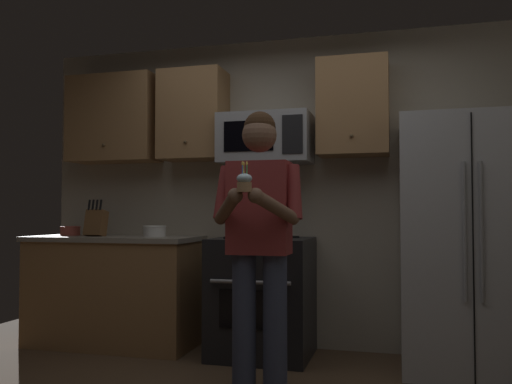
% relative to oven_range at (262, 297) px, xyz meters
% --- Properties ---
extents(wall_back, '(4.40, 0.10, 2.60)m').
position_rel_oven_range_xyz_m(wall_back, '(0.15, 0.39, 0.84)').
color(wall_back, '#B7AD99').
rests_on(wall_back, ground).
extents(oven_range, '(0.76, 0.70, 0.93)m').
position_rel_oven_range_xyz_m(oven_range, '(0.00, 0.00, 0.00)').
color(oven_range, black).
rests_on(oven_range, ground).
extents(microwave, '(0.74, 0.41, 0.40)m').
position_rel_oven_range_xyz_m(microwave, '(0.00, 0.12, 1.26)').
color(microwave, '#9EA0A5').
extents(refrigerator, '(0.90, 0.75, 1.80)m').
position_rel_oven_range_xyz_m(refrigerator, '(1.50, -0.04, 0.44)').
color(refrigerator, '#B7BABF').
rests_on(refrigerator, ground).
extents(cabinet_row_upper, '(2.78, 0.36, 0.76)m').
position_rel_oven_range_xyz_m(cabinet_row_upper, '(-0.57, 0.17, 1.49)').
color(cabinet_row_upper, '#9E7247').
extents(counter_left, '(1.44, 0.66, 0.92)m').
position_rel_oven_range_xyz_m(counter_left, '(-1.30, 0.02, 0.00)').
color(counter_left, '#9E7247').
rests_on(counter_left, ground).
extents(knife_block, '(0.16, 0.15, 0.32)m').
position_rel_oven_range_xyz_m(knife_block, '(-1.45, -0.03, 0.57)').
color(knife_block, brown).
rests_on(knife_block, counter_left).
extents(bowl_large_white, '(0.20, 0.20, 0.09)m').
position_rel_oven_range_xyz_m(bowl_large_white, '(-0.93, 0.01, 0.51)').
color(bowl_large_white, white).
rests_on(bowl_large_white, counter_left).
extents(bowl_small_colored, '(0.17, 0.17, 0.08)m').
position_rel_oven_range_xyz_m(bowl_small_colored, '(-1.75, 0.05, 0.50)').
color(bowl_small_colored, '#B24C3F').
rests_on(bowl_small_colored, counter_left).
extents(person, '(0.60, 0.48, 1.76)m').
position_rel_oven_range_xyz_m(person, '(0.19, -0.85, 0.53)').
color(person, '#383F59').
rests_on(person, ground).
extents(cupcake, '(0.09, 0.09, 0.17)m').
position_rel_oven_range_xyz_m(cupcake, '(0.19, -1.17, 0.83)').
color(cupcake, '#A87F56').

